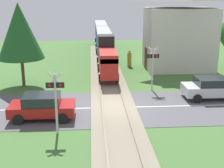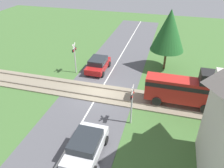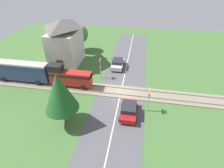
{
  "view_description": "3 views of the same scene",
  "coord_description": "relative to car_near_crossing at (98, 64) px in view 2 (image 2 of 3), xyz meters",
  "views": [
    {
      "loc": [
        -1.31,
        -18.32,
        6.84
      ],
      "look_at": [
        0.0,
        1.23,
        1.2
      ],
      "focal_mm": 50.0,
      "sensor_mm": 36.0,
      "label": 1
    },
    {
      "loc": [
        15.4,
        5.49,
        11.05
      ],
      "look_at": [
        0.0,
        1.23,
        1.2
      ],
      "focal_mm": 35.0,
      "sensor_mm": 36.0,
      "label": 2
    },
    {
      "loc": [
        -19.04,
        -2.08,
        14.54
      ],
      "look_at": [
        0.0,
        1.23,
        1.2
      ],
      "focal_mm": 28.0,
      "sensor_mm": 36.0,
      "label": 3
    }
  ],
  "objects": [
    {
      "name": "ground_plane",
      "position": [
        4.16,
        1.44,
        -0.75
      ],
      "size": [
        60.0,
        60.0,
        0.0
      ],
      "primitive_type": "plane",
      "color": "#426B33"
    },
    {
      "name": "road_surface",
      "position": [
        4.16,
        1.44,
        -0.74
      ],
      "size": [
        48.0,
        6.4,
        0.02
      ],
      "color": "#515156",
      "rests_on": "ground_plane"
    },
    {
      "name": "track_bed",
      "position": [
        4.16,
        1.44,
        -0.68
      ],
      "size": [
        2.8,
        48.0,
        0.24
      ],
      "color": "gray",
      "rests_on": "ground_plane"
    },
    {
      "name": "car_near_crossing",
      "position": [
        0.0,
        0.0,
        0.0
      ],
      "size": [
        3.66,
        1.95,
        1.42
      ],
      "color": "#A81919",
      "rests_on": "ground_plane"
    },
    {
      "name": "car_far_side",
      "position": [
        10.92,
        2.88,
        0.02
      ],
      "size": [
        3.75,
        2.01,
        1.45
      ],
      "color": "silver",
      "rests_on": "ground_plane"
    },
    {
      "name": "crossing_signal_west_approach",
      "position": [
        1.04,
        -2.1,
        1.33
      ],
      "size": [
        0.9,
        0.18,
        3.25
      ],
      "color": "#B7B7B7",
      "rests_on": "ground_plane"
    },
    {
      "name": "crossing_signal_east_approach",
      "position": [
        7.27,
        4.98,
        1.33
      ],
      "size": [
        0.9,
        0.18,
        3.25
      ],
      "color": "#B7B7B7",
      "rests_on": "ground_plane"
    },
    {
      "name": "tree_roadside_hedge",
      "position": [
        -2.43,
        6.74,
        3.48
      ],
      "size": [
        3.45,
        3.45,
        6.31
      ],
      "color": "brown",
      "rests_on": "ground_plane"
    }
  ]
}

